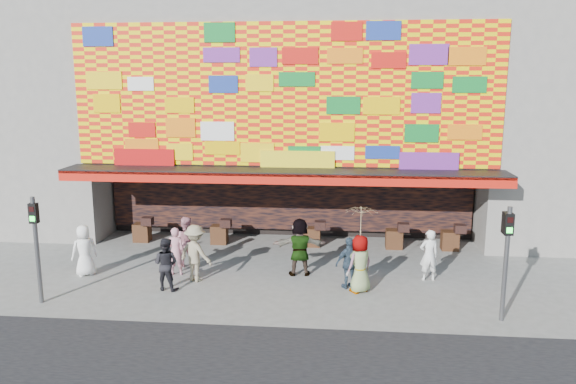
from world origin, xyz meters
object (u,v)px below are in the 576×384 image
(signal_right, at_px, (507,251))
(ped_a, at_px, (84,250))
(parasol, at_px, (361,221))
(ped_c, at_px, (166,264))
(signal_left, at_px, (36,238))
(ped_b, at_px, (176,251))
(ped_f, at_px, (300,247))
(ped_g, at_px, (360,264))
(ped_d, at_px, (195,253))
(ped_h, at_px, (429,255))
(ped_i, at_px, (186,242))
(ped_e, at_px, (349,263))

(signal_right, bearing_deg, ped_a, 169.52)
(parasol, bearing_deg, ped_a, 175.92)
(ped_c, xyz_separation_m, parasol, (5.66, 0.34, 1.34))
(signal_left, xyz_separation_m, ped_b, (3.07, 2.57, -1.09))
(ped_b, distance_m, ped_f, 3.92)
(signal_right, height_order, ped_f, signal_right)
(signal_right, relative_size, ped_c, 1.91)
(signal_right, height_order, ped_b, signal_right)
(ped_f, height_order, ped_g, ped_f)
(ped_d, distance_m, ped_h, 7.15)
(signal_left, height_order, ped_c, signal_left)
(signal_left, bearing_deg, signal_right, 0.00)
(signal_left, height_order, ped_f, signal_left)
(ped_i, distance_m, parasol, 6.07)
(ped_a, height_order, ped_c, ped_a)
(signal_right, height_order, ped_a, signal_right)
(ped_b, distance_m, ped_d, 0.91)
(ped_g, bearing_deg, ped_b, -47.42)
(ped_g, bearing_deg, ped_e, -83.06)
(ped_c, relative_size, ped_f, 0.86)
(ped_c, height_order, ped_i, ped_i)
(ped_c, height_order, ped_g, ped_g)
(ped_a, height_order, ped_d, ped_d)
(ped_f, distance_m, ped_i, 3.84)
(signal_left, relative_size, ped_h, 1.87)
(ped_h, bearing_deg, ped_c, 0.43)
(ped_c, bearing_deg, signal_left, 32.78)
(ped_a, bearing_deg, ped_g, 137.87)
(ped_d, bearing_deg, ped_a, 22.82)
(signal_left, xyz_separation_m, ped_c, (3.16, 1.30, -1.07))
(signal_right, xyz_separation_m, ped_h, (-1.45, 2.83, -1.06))
(ped_a, bearing_deg, ped_h, 145.07)
(ped_e, xyz_separation_m, ped_g, (0.29, -0.29, 0.08))
(parasol, bearing_deg, ped_d, 174.83)
(ped_g, bearing_deg, signal_left, -27.66)
(ped_d, xyz_separation_m, ped_h, (7.11, 0.75, -0.08))
(ped_f, bearing_deg, signal_right, 143.84)
(signal_left, bearing_deg, ped_h, 14.50)
(signal_left, relative_size, ped_g, 1.76)
(parasol, bearing_deg, signal_left, -169.48)
(ped_e, bearing_deg, ped_a, -29.56)
(ped_e, bearing_deg, ped_f, -60.24)
(ped_b, xyz_separation_m, ped_c, (0.08, -1.27, 0.01))
(ped_b, bearing_deg, ped_g, 164.01)
(ped_c, relative_size, ped_h, 0.98)
(ped_e, distance_m, ped_i, 5.56)
(ped_f, distance_m, ped_g, 2.25)
(ped_f, relative_size, parasol, 1.02)
(ped_b, distance_m, ped_g, 5.82)
(signal_right, distance_m, ped_f, 6.24)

